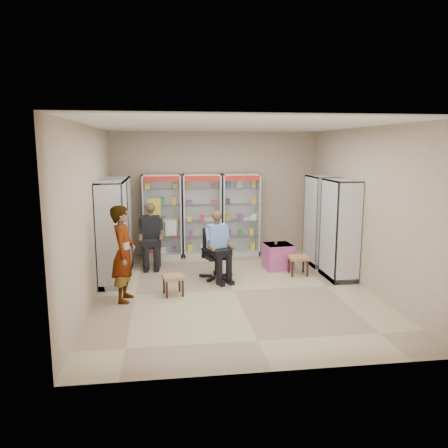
{
  "coord_description": "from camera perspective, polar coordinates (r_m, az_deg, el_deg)",
  "views": [
    {
      "loc": [
        -1.22,
        -7.68,
        2.64
      ],
      "look_at": [
        -0.08,
        0.7,
        1.14
      ],
      "focal_mm": 35.0,
      "sensor_mm": 36.0,
      "label": 1
    }
  ],
  "objects": [
    {
      "name": "standing_man",
      "position": [
        7.67,
        -12.99,
        -3.81
      ],
      "size": [
        0.46,
        0.65,
        1.67
      ],
      "primitive_type": "imported",
      "rotation": [
        0.0,
        0.0,
        1.47
      ],
      "color": "gray",
      "rests_on": "floor"
    },
    {
      "name": "seated_shopkeeper",
      "position": [
        8.74,
        -0.98,
        -3.09
      ],
      "size": [
        0.59,
        0.7,
        1.3
      ],
      "primitive_type": null,
      "rotation": [
        0.0,
        0.0,
        0.31
      ],
      "color": "#698ECF",
      "rests_on": "floor"
    },
    {
      "name": "wooden_chair",
      "position": [
        9.93,
        -9.45,
        -2.69
      ],
      "size": [
        0.42,
        0.42,
        0.94
      ],
      "primitive_type": "cube",
      "color": "black",
      "rests_on": "floor"
    },
    {
      "name": "pink_trunk",
      "position": [
        9.64,
        7.06,
        -4.21
      ],
      "size": [
        0.62,
        0.6,
        0.55
      ],
      "primitive_type": "cube",
      "rotation": [
        0.0,
        0.0,
        0.09
      ],
      "color": "#9F3F86",
      "rests_on": "floor"
    },
    {
      "name": "cabinet_back_right",
      "position": [
        10.7,
        2.17,
        1.24
      ],
      "size": [
        0.9,
        0.5,
        2.0
      ],
      "primitive_type": "cube",
      "color": "#B4B6BC",
      "rests_on": "floor"
    },
    {
      "name": "cabinet_left_near",
      "position": [
        8.6,
        -14.32,
        -1.24
      ],
      "size": [
        0.9,
        0.5,
        2.0
      ],
      "primitive_type": "cube",
      "rotation": [
        0.0,
        0.0,
        -1.57
      ],
      "color": "#B1B4B8",
      "rests_on": "floor"
    },
    {
      "name": "cabinet_back_mid",
      "position": [
        10.58,
        -2.91,
        1.14
      ],
      "size": [
        0.9,
        0.5,
        2.0
      ],
      "primitive_type": "cube",
      "color": "#A7A9AE",
      "rests_on": "floor"
    },
    {
      "name": "woven_stool_b",
      "position": [
        7.98,
        -6.65,
        -7.95
      ],
      "size": [
        0.42,
        0.42,
        0.36
      ],
      "primitive_type": "cube",
      "rotation": [
        0.0,
        0.0,
        0.18
      ],
      "color": "#996740",
      "rests_on": "floor"
    },
    {
      "name": "seated_customer",
      "position": [
        9.84,
        -9.49,
        -1.62
      ],
      "size": [
        0.44,
        0.6,
        1.34
      ],
      "primitive_type": null,
      "color": "black",
      "rests_on": "floor"
    },
    {
      "name": "woven_stool_a",
      "position": [
        9.27,
        9.64,
        -5.36
      ],
      "size": [
        0.41,
        0.41,
        0.39
      ],
      "primitive_type": "cube",
      "rotation": [
        0.0,
        0.0,
        -0.04
      ],
      "color": "olive",
      "rests_on": "floor"
    },
    {
      "name": "floor",
      "position": [
        8.22,
        1.24,
        -8.68
      ],
      "size": [
        6.0,
        6.0,
        0.0
      ],
      "primitive_type": "plane",
      "color": "tan",
      "rests_on": "ground"
    },
    {
      "name": "cabinet_right_near",
      "position": [
        9.03,
        14.88,
        -0.73
      ],
      "size": [
        0.9,
        0.5,
        2.0
      ],
      "primitive_type": "cube",
      "rotation": [
        0.0,
        0.0,
        1.57
      ],
      "color": "#B9BAC1",
      "rests_on": "floor"
    },
    {
      "name": "cabinet_right_far",
      "position": [
        10.04,
        12.49,
        0.43
      ],
      "size": [
        0.9,
        0.5,
        2.0
      ],
      "primitive_type": "cube",
      "rotation": [
        0.0,
        0.0,
        1.57
      ],
      "color": "#A9ADB0",
      "rests_on": "floor"
    },
    {
      "name": "cabinet_back_left",
      "position": [
        10.54,
        -8.06,
        1.02
      ],
      "size": [
        0.9,
        0.5,
        2.0
      ],
      "primitive_type": "cube",
      "color": "#B7B9BF",
      "rests_on": "floor"
    },
    {
      "name": "office_chair",
      "position": [
        8.82,
        -1.01,
        -3.9
      ],
      "size": [
        0.7,
        0.7,
        1.02
      ],
      "primitive_type": "cube",
      "rotation": [
        0.0,
        0.0,
        0.31
      ],
      "color": "black",
      "rests_on": "floor"
    },
    {
      "name": "cabinet_left_far",
      "position": [
        9.68,
        -13.6,
        0.03
      ],
      "size": [
        0.9,
        0.5,
        2.0
      ],
      "primitive_type": "cube",
      "rotation": [
        0.0,
        0.0,
        -1.57
      ],
      "color": "#A2A4A8",
      "rests_on": "floor"
    },
    {
      "name": "tea_glass",
      "position": [
        9.56,
        6.8,
        -2.36
      ],
      "size": [
        0.07,
        0.07,
        0.09
      ],
      "primitive_type": "cylinder",
      "color": "#611508",
      "rests_on": "pink_trunk"
    },
    {
      "name": "room_shell",
      "position": [
        7.81,
        1.3,
        5.14
      ],
      "size": [
        5.02,
        6.02,
        3.01
      ],
      "color": "tan",
      "rests_on": "ground"
    }
  ]
}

